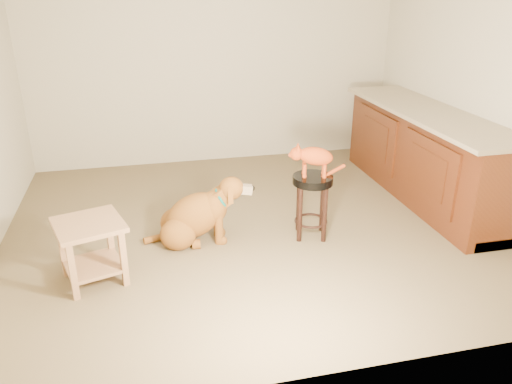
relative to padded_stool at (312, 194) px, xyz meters
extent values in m
cube|color=brown|center=(-0.48, 0.31, -0.41)|extent=(4.50, 4.00, 0.01)
cube|color=#BCB397|center=(-0.48, 2.31, 0.89)|extent=(4.50, 0.04, 2.60)
cube|color=#BCB397|center=(-0.48, -1.69, 0.89)|extent=(4.50, 0.04, 2.60)
cube|color=#BCB397|center=(1.77, 0.31, 0.89)|extent=(0.04, 4.00, 2.60)
cube|color=#4F230E|center=(1.47, 0.61, 0.04)|extent=(0.60, 2.50, 0.90)
cube|color=gray|center=(1.44, 0.61, 0.51)|extent=(0.70, 2.56, 0.04)
cube|color=black|center=(1.51, 0.61, -0.36)|extent=(0.52, 2.50, 0.10)
cube|color=#4F230E|center=(1.16, 0.06, 0.09)|extent=(0.02, 0.90, 0.62)
cube|color=#4F230E|center=(1.16, 1.16, 0.09)|extent=(0.02, 0.90, 0.62)
cube|color=#411B0B|center=(1.15, 0.06, 0.09)|extent=(0.02, 0.60, 0.40)
cube|color=#411B0B|center=(1.15, 1.16, 0.09)|extent=(0.02, 0.60, 0.40)
cylinder|color=black|center=(0.13, 0.08, -0.16)|extent=(0.04, 0.04, 0.51)
cylinder|color=black|center=(-0.08, 0.13, -0.16)|extent=(0.04, 0.04, 0.51)
cylinder|color=black|center=(0.08, -0.13, -0.16)|extent=(0.04, 0.04, 0.51)
cylinder|color=black|center=(-0.13, -0.08, -0.16)|extent=(0.04, 0.04, 0.51)
torus|color=black|center=(0.00, 0.00, -0.26)|extent=(0.37, 0.37, 0.02)
cylinder|color=black|center=(0.00, 0.00, 0.13)|extent=(0.35, 0.35, 0.07)
cube|color=brown|center=(1.54, 1.81, -0.07)|extent=(0.05, 0.05, 0.69)
cube|color=brown|center=(1.22, 1.83, -0.07)|extent=(0.05, 0.05, 0.69)
cube|color=brown|center=(1.52, 1.50, -0.07)|extent=(0.05, 0.05, 0.69)
cube|color=brown|center=(1.20, 1.52, -0.07)|extent=(0.05, 0.05, 0.69)
cube|color=brown|center=(1.37, 1.67, 0.30)|extent=(0.42, 0.42, 0.04)
cube|color=#9A6D47|center=(-1.74, -0.09, -0.18)|extent=(0.06, 0.06, 0.46)
cube|color=#9A6D47|center=(-2.10, -0.20, -0.18)|extent=(0.06, 0.06, 0.46)
cube|color=#9A6D47|center=(-1.63, -0.45, -0.18)|extent=(0.06, 0.06, 0.46)
cube|color=#9A6D47|center=(-1.99, -0.56, -0.18)|extent=(0.06, 0.06, 0.46)
cube|color=#9A6D47|center=(-1.87, -0.32, 0.07)|extent=(0.60, 0.60, 0.04)
cube|color=#9A6D47|center=(-1.87, -0.32, -0.28)|extent=(0.51, 0.51, 0.03)
ellipsoid|color=brown|center=(-1.18, 0.26, -0.28)|extent=(0.33, 0.28, 0.28)
ellipsoid|color=brown|center=(-1.19, 0.03, -0.28)|extent=(0.33, 0.28, 0.28)
cylinder|color=brown|center=(-1.02, 0.27, -0.38)|extent=(0.08, 0.09, 0.09)
cylinder|color=brown|center=(-1.04, 0.00, -0.38)|extent=(0.08, 0.09, 0.09)
ellipsoid|color=brown|center=(-1.03, 0.14, -0.16)|extent=(0.67, 0.39, 0.58)
ellipsoid|color=brown|center=(-0.87, 0.12, -0.09)|extent=(0.26, 0.28, 0.29)
cylinder|color=brown|center=(-0.82, 0.20, -0.24)|extent=(0.08, 0.08, 0.34)
cylinder|color=brown|center=(-0.84, 0.04, -0.24)|extent=(0.08, 0.08, 0.34)
sphere|color=brown|center=(-0.80, 0.20, -0.39)|extent=(0.09, 0.09, 0.09)
sphere|color=brown|center=(-0.81, 0.04, -0.39)|extent=(0.09, 0.09, 0.09)
cylinder|color=brown|center=(-0.79, 0.12, 0.00)|extent=(0.22, 0.17, 0.21)
ellipsoid|color=brown|center=(-0.71, 0.11, 0.08)|extent=(0.23, 0.21, 0.20)
cube|color=#977E5E|center=(-0.59, 0.10, 0.06)|extent=(0.15, 0.09, 0.09)
sphere|color=black|center=(-0.52, 0.10, 0.06)|extent=(0.05, 0.05, 0.05)
cube|color=brown|center=(-0.72, 0.20, 0.05)|extent=(0.05, 0.06, 0.15)
cube|color=brown|center=(-0.73, 0.02, 0.05)|extent=(0.05, 0.06, 0.15)
torus|color=#0B584C|center=(-0.79, 0.12, -0.01)|extent=(0.13, 0.20, 0.18)
cylinder|color=#D8BF4C|center=(-0.75, 0.11, -0.07)|extent=(0.01, 0.04, 0.04)
cylinder|color=brown|center=(-1.36, 0.21, -0.38)|extent=(0.27, 0.13, 0.06)
ellipsoid|color=#9B350F|center=(0.02, 0.00, 0.35)|extent=(0.34, 0.23, 0.20)
cylinder|color=#9B350F|center=(-0.06, 0.06, 0.23)|extent=(0.03, 0.03, 0.12)
sphere|color=#9B350F|center=(-0.06, 0.06, 0.18)|extent=(0.04, 0.04, 0.04)
cylinder|color=#9B350F|center=(-0.09, -0.02, 0.23)|extent=(0.03, 0.03, 0.12)
sphere|color=#9B350F|center=(-0.09, -0.02, 0.18)|extent=(0.04, 0.04, 0.04)
cylinder|color=#9B350F|center=(0.10, 0.02, 0.23)|extent=(0.03, 0.03, 0.12)
sphere|color=#9B350F|center=(0.10, 0.02, 0.18)|extent=(0.04, 0.04, 0.04)
cylinder|color=#9B350F|center=(0.08, -0.06, 0.23)|extent=(0.03, 0.03, 0.12)
sphere|color=#9B350F|center=(0.08, -0.06, 0.18)|extent=(0.04, 0.04, 0.04)
sphere|color=#9B350F|center=(-0.14, 0.04, 0.37)|extent=(0.11, 0.11, 0.11)
sphere|color=#9B350F|center=(-0.19, 0.05, 0.36)|extent=(0.04, 0.04, 0.04)
sphere|color=brown|center=(-0.21, 0.06, 0.36)|extent=(0.02, 0.02, 0.02)
cone|color=#9B350F|center=(-0.12, 0.07, 0.43)|extent=(0.06, 0.06, 0.06)
cone|color=#C66B60|center=(-0.13, 0.07, 0.43)|extent=(0.03, 0.03, 0.03)
cone|color=#9B350F|center=(-0.14, 0.00, 0.43)|extent=(0.06, 0.06, 0.06)
cone|color=#C66B60|center=(-0.14, 0.00, 0.43)|extent=(0.03, 0.03, 0.03)
cylinder|color=#9B350F|center=(0.18, 0.00, 0.20)|extent=(0.24, 0.07, 0.11)
camera|label=1|loc=(-1.40, -3.83, 1.73)|focal=35.00mm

